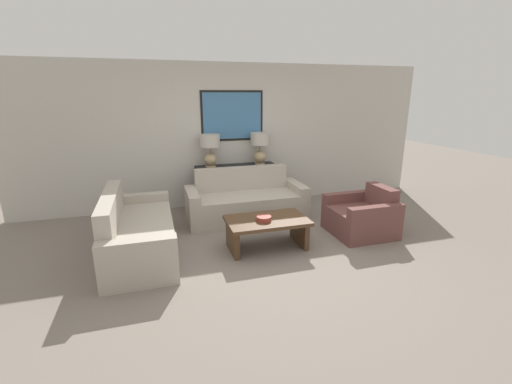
{
  "coord_description": "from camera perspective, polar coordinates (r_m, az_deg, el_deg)",
  "views": [
    {
      "loc": [
        -1.47,
        -3.92,
        2.1
      ],
      "look_at": [
        -0.01,
        0.88,
        0.65
      ],
      "focal_mm": 24.0,
      "sensor_mm": 36.0,
      "label": 1
    }
  ],
  "objects": [
    {
      "name": "table_lamp_left",
      "position": [
        6.29,
        -7.66,
        7.53
      ],
      "size": [
        0.36,
        0.36,
        0.59
      ],
      "color": "tan",
      "rests_on": "console_table"
    },
    {
      "name": "table_lamp_right",
      "position": [
        6.51,
        0.66,
        7.95
      ],
      "size": [
        0.36,
        0.36,
        0.59
      ],
      "color": "tan",
      "rests_on": "console_table"
    },
    {
      "name": "couch_by_back_wall",
      "position": [
        5.93,
        -1.72,
        -1.68
      ],
      "size": [
        2.01,
        0.86,
        0.85
      ],
      "color": "#ADA393",
      "rests_on": "ground_plane"
    },
    {
      "name": "armchair_near_back_wall",
      "position": [
        5.54,
        17.25,
        -4.0
      ],
      "size": [
        0.88,
        0.88,
        0.73
      ],
      "color": "brown",
      "rests_on": "ground_plane"
    },
    {
      "name": "decorative_bowl",
      "position": [
        4.67,
        1.32,
        -4.45
      ],
      "size": [
        0.2,
        0.2,
        0.07
      ],
      "color": "#93382D",
      "rests_on": "coffee_table"
    },
    {
      "name": "console_table",
      "position": [
        6.54,
        -3.32,
        1.02
      ],
      "size": [
        1.52,
        0.38,
        0.8
      ],
      "color": "black",
      "rests_on": "ground_plane"
    },
    {
      "name": "back_wall",
      "position": [
        6.63,
        -4.01,
        9.39
      ],
      "size": [
        7.91,
        0.12,
        2.65
      ],
      "color": "beige",
      "rests_on": "ground_plane"
    },
    {
      "name": "couch_by_side",
      "position": [
        4.91,
        -19.21,
        -6.45
      ],
      "size": [
        0.86,
        2.01,
        0.85
      ],
      "color": "#ADA393",
      "rests_on": "ground_plane"
    },
    {
      "name": "ground_plane",
      "position": [
        4.68,
        3.3,
        -10.55
      ],
      "size": [
        20.0,
        20.0,
        0.0
      ],
      "primitive_type": "plane",
      "color": "slate"
    },
    {
      "name": "coffee_table",
      "position": [
        4.79,
        1.84,
        -5.82
      ],
      "size": [
        1.12,
        0.68,
        0.43
      ],
      "color": "#4C331E",
      "rests_on": "ground_plane"
    }
  ]
}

